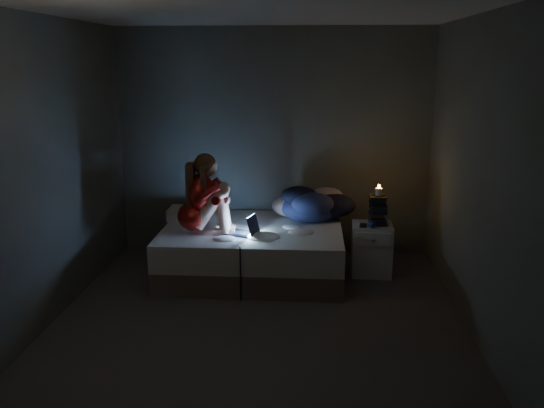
# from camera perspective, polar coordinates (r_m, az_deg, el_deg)

# --- Properties ---
(floor) EXTENTS (3.60, 3.80, 0.02)m
(floor) POSITION_cam_1_polar(r_m,az_deg,el_deg) (5.11, -1.37, -11.63)
(floor) COLOR #413C39
(floor) RESTS_ON ground
(ceiling) EXTENTS (3.60, 3.80, 0.02)m
(ceiling) POSITION_cam_1_polar(r_m,az_deg,el_deg) (4.61, -1.57, 19.09)
(ceiling) COLOR silver
(ceiling) RESTS_ON ground
(wall_back) EXTENTS (3.60, 0.02, 2.60)m
(wall_back) POSITION_cam_1_polar(r_m,az_deg,el_deg) (6.57, 0.12, 6.20)
(wall_back) COLOR #5F625C
(wall_back) RESTS_ON ground
(wall_front) EXTENTS (3.60, 0.02, 2.60)m
(wall_front) POSITION_cam_1_polar(r_m,az_deg,el_deg) (2.86, -5.10, -4.65)
(wall_front) COLOR #5F625C
(wall_front) RESTS_ON ground
(wall_left) EXTENTS (0.02, 3.80, 2.60)m
(wall_left) POSITION_cam_1_polar(r_m,az_deg,el_deg) (5.18, -21.84, 2.99)
(wall_left) COLOR #5F625C
(wall_left) RESTS_ON ground
(wall_right) EXTENTS (0.02, 3.80, 2.60)m
(wall_right) POSITION_cam_1_polar(r_m,az_deg,el_deg) (4.87, 20.29, 2.45)
(wall_right) COLOR #5F625C
(wall_right) RESTS_ON ground
(bed) EXTENTS (1.87, 1.40, 0.51)m
(bed) POSITION_cam_1_polar(r_m,az_deg,el_deg) (6.04, -1.95, -4.73)
(bed) COLOR beige
(bed) RESTS_ON ground
(pillow) EXTENTS (0.44, 0.31, 0.13)m
(pillow) POSITION_cam_1_polar(r_m,az_deg,el_deg) (6.32, -8.35, -0.96)
(pillow) COLOR silver
(pillow) RESTS_ON bed
(woman) EXTENTS (0.54, 0.37, 0.83)m
(woman) POSITION_cam_1_polar(r_m,az_deg,el_deg) (5.73, -7.96, 1.08)
(woman) COLOR maroon
(woman) RESTS_ON bed
(laptop) EXTENTS (0.36, 0.30, 0.22)m
(laptop) POSITION_cam_1_polar(r_m,az_deg,el_deg) (5.70, -3.14, -2.03)
(laptop) COLOR black
(laptop) RESTS_ON bed
(clothes_pile) EXTENTS (0.72, 0.61, 0.39)m
(clothes_pile) POSITION_cam_1_polar(r_m,az_deg,el_deg) (6.21, 3.84, 0.16)
(clothes_pile) COLOR navy
(clothes_pile) RESTS_ON bed
(nightstand) EXTENTS (0.43, 0.38, 0.55)m
(nightstand) POSITION_cam_1_polar(r_m,az_deg,el_deg) (6.11, 10.02, -4.51)
(nightstand) COLOR silver
(nightstand) RESTS_ON ground
(book_stack) EXTENTS (0.19, 0.25, 0.31)m
(book_stack) POSITION_cam_1_polar(r_m,az_deg,el_deg) (6.02, 10.65, -0.56)
(book_stack) COLOR black
(book_stack) RESTS_ON nightstand
(candle) EXTENTS (0.07, 0.07, 0.08)m
(candle) POSITION_cam_1_polar(r_m,az_deg,el_deg) (5.97, 10.73, 1.24)
(candle) COLOR beige
(candle) RESTS_ON book_stack
(phone) EXTENTS (0.08, 0.15, 0.01)m
(phone) POSITION_cam_1_polar(r_m,az_deg,el_deg) (5.95, 9.21, -2.16)
(phone) COLOR black
(phone) RESTS_ON nightstand
(blue_orb) EXTENTS (0.08, 0.08, 0.08)m
(blue_orb) POSITION_cam_1_polar(r_m,az_deg,el_deg) (5.90, 10.16, -2.01)
(blue_orb) COLOR navy
(blue_orb) RESTS_ON nightstand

